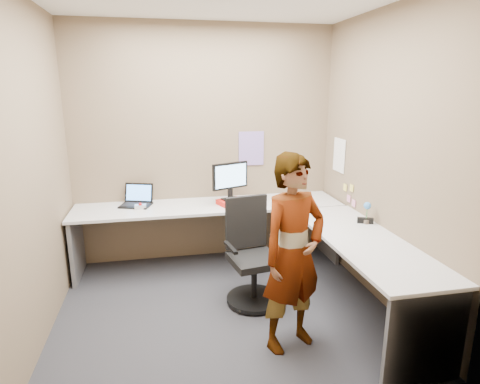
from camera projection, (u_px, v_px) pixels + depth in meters
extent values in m
plane|color=black|center=(224.00, 308.00, 3.74)|extent=(3.00, 3.00, 0.00)
plane|color=brown|center=(205.00, 145.00, 4.63)|extent=(3.00, 0.00, 3.00)
plane|color=brown|center=(383.00, 160.00, 3.69)|extent=(0.00, 2.70, 2.70)
plane|color=brown|center=(32.00, 174.00, 3.11)|extent=(0.00, 2.70, 2.70)
cube|color=silver|center=(209.00, 206.00, 4.48)|extent=(2.96, 0.65, 0.03)
cube|color=silver|center=(363.00, 240.00, 3.48)|extent=(0.65, 1.91, 0.03)
cube|color=#59595B|center=(77.00, 246.00, 4.30)|extent=(0.04, 0.60, 0.70)
cube|color=#59595B|center=(328.00, 228.00, 4.85)|extent=(0.04, 0.60, 0.70)
cube|color=#59595B|center=(425.00, 340.00, 2.70)|extent=(0.60, 0.04, 0.70)
cube|color=red|center=(231.00, 202.00, 4.49)|extent=(0.33, 0.29, 0.05)
cube|color=black|center=(231.00, 199.00, 4.48)|extent=(0.22, 0.19, 0.01)
cube|color=black|center=(230.00, 193.00, 4.48)|extent=(0.06, 0.05, 0.11)
cube|color=black|center=(230.00, 176.00, 4.43)|extent=(0.42, 0.19, 0.29)
cube|color=#93CAFF|center=(231.00, 176.00, 4.41)|extent=(0.37, 0.15, 0.25)
cube|color=black|center=(136.00, 205.00, 4.42)|extent=(0.38, 0.32, 0.02)
cube|color=black|center=(139.00, 193.00, 4.50)|extent=(0.33, 0.17, 0.21)
cube|color=#488BE5|center=(139.00, 193.00, 4.50)|extent=(0.28, 0.14, 0.17)
cube|color=#B7B7BC|center=(140.00, 207.00, 4.32)|extent=(0.12, 0.08, 0.04)
sphere|color=#AC0B0D|center=(140.00, 204.00, 4.30)|extent=(0.04, 0.04, 0.04)
cone|color=white|center=(246.00, 206.00, 4.33)|extent=(0.10, 0.10, 0.06)
cube|color=black|center=(365.00, 221.00, 3.86)|extent=(0.15, 0.09, 0.05)
cylinder|color=brown|center=(366.00, 222.00, 3.85)|extent=(0.05, 0.05, 0.04)
cylinder|color=#338C3F|center=(367.00, 213.00, 3.82)|extent=(0.01, 0.01, 0.14)
sphere|color=#3C83D4|center=(367.00, 206.00, 3.81)|extent=(0.07, 0.07, 0.07)
cube|color=#846BB7|center=(251.00, 148.00, 4.74)|extent=(0.30, 0.01, 0.40)
cube|color=white|center=(339.00, 155.00, 4.57)|extent=(0.01, 0.28, 0.38)
cube|color=#F2E059|center=(352.00, 188.00, 4.31)|extent=(0.01, 0.07, 0.07)
cube|color=pink|center=(349.00, 198.00, 4.39)|extent=(0.01, 0.07, 0.07)
cube|color=pink|center=(354.00, 203.00, 4.28)|extent=(0.01, 0.07, 0.07)
cube|color=#F2E059|center=(345.00, 187.00, 4.46)|extent=(0.01, 0.07, 0.07)
cylinder|color=black|center=(254.00, 299.00, 3.84)|extent=(0.52, 0.52, 0.04)
cylinder|color=black|center=(254.00, 279.00, 3.78)|extent=(0.06, 0.06, 0.37)
cube|color=black|center=(254.00, 260.00, 3.74)|extent=(0.50, 0.50, 0.07)
cube|color=black|center=(246.00, 222.00, 3.84)|extent=(0.41, 0.11, 0.51)
cube|color=black|center=(231.00, 248.00, 3.61)|extent=(0.08, 0.28, 0.03)
cube|color=black|center=(277.00, 241.00, 3.78)|extent=(0.08, 0.28, 0.03)
imported|color=#999399|center=(293.00, 254.00, 3.04)|extent=(0.66, 0.55, 1.55)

